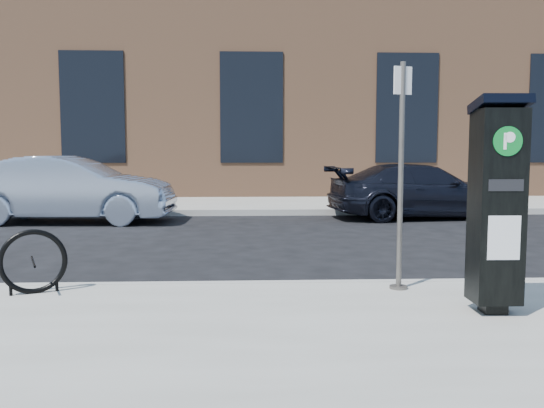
{
  "coord_description": "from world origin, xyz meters",
  "views": [
    {
      "loc": [
        -0.14,
        -6.51,
        1.66
      ],
      "look_at": [
        0.16,
        0.5,
        1.0
      ],
      "focal_mm": 38.0,
      "sensor_mm": 36.0,
      "label": 1
    }
  ],
  "objects": [
    {
      "name": "curb_far",
      "position": [
        0.0,
        8.02,
        0.07
      ],
      "size": [
        60.0,
        0.12,
        0.16
      ],
      "primitive_type": "cube",
      "color": "#9E9B93",
      "rests_on": "ground"
    },
    {
      "name": "building",
      "position": [
        -0.0,
        17.0,
        4.15
      ],
      "size": [
        28.0,
        10.05,
        8.25
      ],
      "color": "#956343",
      "rests_on": "ground"
    },
    {
      "name": "parking_kiosk",
      "position": [
        2.15,
        -1.35,
        1.18
      ],
      "size": [
        0.47,
        0.41,
        2.01
      ],
      "rotation": [
        0.0,
        0.0,
        -0.02
      ],
      "color": "black",
      "rests_on": "sidewalk_near"
    },
    {
      "name": "curb_near",
      "position": [
        0.0,
        -0.02,
        0.07
      ],
      "size": [
        60.0,
        0.12,
        0.16
      ],
      "primitive_type": "cube",
      "color": "#9E9B93",
      "rests_on": "ground"
    },
    {
      "name": "sidewalk_far",
      "position": [
        0.0,
        14.0,
        0.07
      ],
      "size": [
        60.0,
        12.0,
        0.15
      ],
      "primitive_type": "cube",
      "color": "gray",
      "rests_on": "ground"
    },
    {
      "name": "bike_rack",
      "position": [
        -2.4,
        -0.44,
        0.49
      ],
      "size": [
        0.66,
        0.32,
        0.69
      ],
      "rotation": [
        0.0,
        0.0,
        0.4
      ],
      "color": "black",
      "rests_on": "sidewalk_near"
    },
    {
      "name": "sign_pole",
      "position": [
        1.51,
        -0.39,
        1.36
      ],
      "size": [
        0.21,
        0.2,
        2.44
      ],
      "rotation": [
        0.0,
        0.0,
        0.33
      ],
      "color": "#5A544F",
      "rests_on": "sidewalk_near"
    },
    {
      "name": "car_dark",
      "position": [
        4.11,
        7.33,
        0.66
      ],
      "size": [
        4.74,
        2.38,
        1.32
      ],
      "primitive_type": "imported",
      "rotation": [
        0.0,
        0.0,
        1.69
      ],
      "color": "black",
      "rests_on": "ground"
    },
    {
      "name": "ground",
      "position": [
        0.0,
        0.0,
        0.0
      ],
      "size": [
        120.0,
        120.0,
        0.0
      ],
      "primitive_type": "plane",
      "color": "black",
      "rests_on": "ground"
    },
    {
      "name": "car_silver",
      "position": [
        -4.19,
        6.79,
        0.76
      ],
      "size": [
        4.69,
        1.78,
        1.53
      ],
      "primitive_type": "imported",
      "rotation": [
        0.0,
        0.0,
        1.54
      ],
      "color": "#8896AD",
      "rests_on": "ground"
    }
  ]
}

